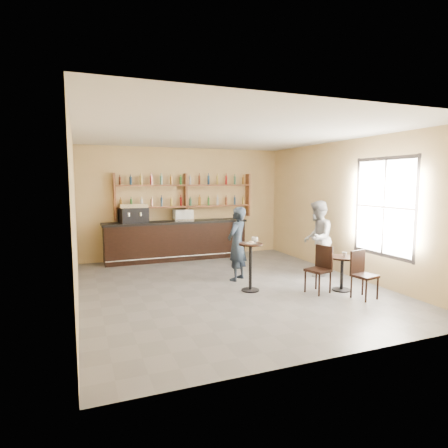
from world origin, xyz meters
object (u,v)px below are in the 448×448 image
object	(u,v)px
pastry_case	(183,215)
patron_second	(317,238)
bar_counter	(176,240)
espresso_machine	(133,213)
man_main	(237,244)
chair_south	(365,275)
pedestal_table	(250,267)
chair_west	(318,270)
cafe_table	(342,274)

from	to	relation	value
pastry_case	patron_second	bearing A→B (deg)	-50.35
bar_counter	espresso_machine	world-z (taller)	espresso_machine
espresso_machine	man_main	bearing A→B (deg)	-62.81
pastry_case	man_main	size ratio (longest dim) A/B	0.33
pastry_case	chair_south	world-z (taller)	pastry_case
pastry_case	chair_south	xyz separation A→B (m)	(2.24, -4.86, -0.81)
bar_counter	man_main	bearing A→B (deg)	-75.12
pastry_case	chair_south	bearing A→B (deg)	-64.73
bar_counter	man_main	size ratio (longest dim) A/B	2.46
bar_counter	chair_south	world-z (taller)	bar_counter
pastry_case	pedestal_table	bearing A→B (deg)	-82.57
chair_west	patron_second	size ratio (longest dim) A/B	0.53
pastry_case	chair_west	world-z (taller)	pastry_case
man_main	patron_second	distance (m)	1.96
bar_counter	patron_second	world-z (taller)	patron_second
espresso_machine	pastry_case	world-z (taller)	espresso_machine
cafe_table	espresso_machine	bearing A→B (deg)	130.04
pedestal_table	bar_counter	bearing A→B (deg)	100.08
pedestal_table	chair_south	world-z (taller)	pedestal_table
chair_south	espresso_machine	bearing A→B (deg)	116.09
cafe_table	chair_west	distance (m)	0.56
espresso_machine	man_main	world-z (taller)	man_main
cafe_table	patron_second	size ratio (longest dim) A/B	0.40
chair_west	pedestal_table	bearing A→B (deg)	-133.58
pedestal_table	cafe_table	bearing A→B (deg)	-20.69
man_main	patron_second	size ratio (longest dim) A/B	0.93
pedestal_table	chair_west	distance (m)	1.35
pedestal_table	espresso_machine	bearing A→B (deg)	116.90
espresso_machine	patron_second	size ratio (longest dim) A/B	0.41
espresso_machine	chair_south	distance (m)	6.14
patron_second	chair_west	bearing A→B (deg)	10.60
man_main	cafe_table	xyz separation A→B (m)	(1.67, -1.55, -0.48)
chair_south	cafe_table	bearing A→B (deg)	84.09
pastry_case	patron_second	xyz separation A→B (m)	(2.46, -3.02, -0.38)
pedestal_table	man_main	bearing A→B (deg)	84.73
bar_counter	espresso_machine	size ratio (longest dim) A/B	5.61
patron_second	pedestal_table	bearing A→B (deg)	-29.11
chair_west	patron_second	world-z (taller)	patron_second
cafe_table	chair_south	bearing A→B (deg)	-85.24
cafe_table	chair_west	xyz separation A→B (m)	(-0.55, 0.05, 0.12)
chair_west	espresso_machine	bearing A→B (deg)	-160.89
chair_west	chair_south	bearing A→B (deg)	26.08
bar_counter	patron_second	distance (m)	4.03
bar_counter	cafe_table	size ratio (longest dim) A/B	5.78
cafe_table	chair_west	world-z (taller)	chair_west
espresso_machine	pastry_case	size ratio (longest dim) A/B	1.35
pastry_case	man_main	distance (m)	2.80
bar_counter	pedestal_table	bearing A→B (deg)	-79.92
cafe_table	pastry_case	bearing A→B (deg)	117.23
man_main	patron_second	bearing A→B (deg)	131.37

